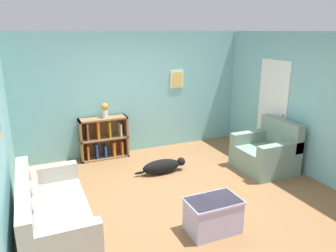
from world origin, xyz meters
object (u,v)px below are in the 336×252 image
object	(u,v)px
dog	(163,166)
coffee_table	(213,215)
recliner_chair	(267,153)
vase	(105,109)
couch	(50,217)
bookshelf	(103,138)

from	to	relation	value
dog	coffee_table	bearing A→B (deg)	-93.01
recliner_chair	dog	bearing A→B (deg)	161.63
recliner_chair	vase	xyz separation A→B (m)	(-2.69, 1.85, 0.71)
recliner_chair	vase	distance (m)	3.34
couch	dog	bearing A→B (deg)	31.41
recliner_chair	vase	world-z (taller)	vase
couch	coffee_table	world-z (taller)	couch
vase	bookshelf	bearing A→B (deg)	158.29
couch	bookshelf	distance (m)	2.83
couch	dog	world-z (taller)	couch
bookshelf	dog	size ratio (longest dim) A/B	0.98
bookshelf	couch	bearing A→B (deg)	-116.74
bookshelf	vase	size ratio (longest dim) A/B	3.27
coffee_table	dog	xyz separation A→B (m)	(0.10, 1.99, -0.11)
vase	recliner_chair	bearing A→B (deg)	-34.60
vase	couch	bearing A→B (deg)	-117.96
dog	vase	world-z (taller)	vase
dog	recliner_chair	bearing A→B (deg)	-18.37
bookshelf	vase	xyz separation A→B (m)	(0.06, -0.02, 0.63)
recliner_chair	coffee_table	xyz separation A→B (m)	(-2.02, -1.35, -0.09)
bookshelf	dog	world-z (taller)	bookshelf
couch	dog	xyz separation A→B (m)	(2.10, 1.28, -0.17)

